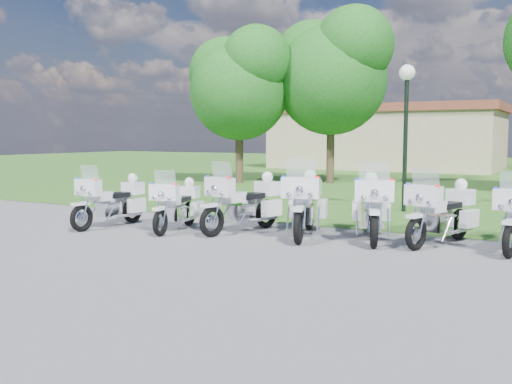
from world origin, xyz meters
The scene contains 12 objects.
ground centered at (0.00, 0.00, 0.00)m, with size 100.00×100.00×0.00m, color #5A5B60.
grass_lawn centered at (0.00, 27.00, 0.00)m, with size 100.00×48.00×0.01m, color #285E1D.
motorcycle_0 centered at (-4.61, 0.64, 0.63)m, with size 0.80×2.23×1.50m.
motorcycle_1 centered at (-2.92, 0.98, 0.59)m, with size 0.96×2.08×1.41m.
motorcycle_2 centered at (-1.47, 1.55, 0.67)m, with size 1.16×2.36×1.61m.
motorcycle_3 centered at (-0.05, 1.72, 0.71)m, with size 1.30×2.45×1.69m.
motorcycle_4 centered at (1.33, 2.03, 0.69)m, with size 1.34×2.37×1.66m.
motorcycle_5 centered at (2.73, 2.19, 0.65)m, with size 1.20×2.24×1.56m.
lamp_post centered at (0.78, 6.67, 3.12)m, with size 0.44×0.44×4.13m.
tree_0 centered at (-8.39, 12.82, 4.60)m, with size 5.21×4.45×6.95m.
tree_1 centered at (-4.79, 14.85, 5.14)m, with size 5.82×4.97×7.76m.
building_west centered at (-6.00, 28.00, 2.07)m, with size 14.56×8.32×4.10m.
Camera 1 is at (4.99, -9.45, 2.16)m, focal length 40.00 mm.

